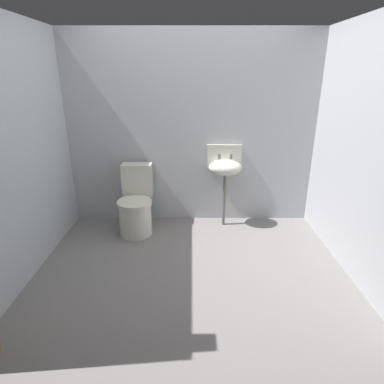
% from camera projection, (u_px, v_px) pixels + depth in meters
% --- Properties ---
extents(ground_plane, '(3.39, 2.78, 0.08)m').
position_uv_depth(ground_plane, '(192.00, 273.00, 3.15)').
color(ground_plane, slate).
extents(wall_back, '(3.39, 0.10, 2.28)m').
position_uv_depth(wall_back, '(192.00, 131.00, 3.90)').
color(wall_back, '#ADB0B6').
rests_on(wall_back, ground).
extents(wall_left, '(0.10, 2.58, 2.28)m').
position_uv_depth(wall_left, '(17.00, 153.00, 2.84)').
color(wall_left, '#ADB5BA').
rests_on(wall_left, ground).
extents(wall_right, '(0.10, 2.58, 2.28)m').
position_uv_depth(wall_right, '(367.00, 153.00, 2.83)').
color(wall_right, '#B2B3B9').
rests_on(wall_right, ground).
extents(toilet_near_wall, '(0.40, 0.59, 0.78)m').
position_uv_depth(toilet_near_wall, '(137.00, 206.00, 3.81)').
color(toilet_near_wall, silver).
rests_on(toilet_near_wall, ground).
extents(sink, '(0.42, 0.35, 0.99)m').
position_uv_depth(sink, '(226.00, 166.00, 3.83)').
color(sink, '#5C5E54').
rests_on(sink, ground).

